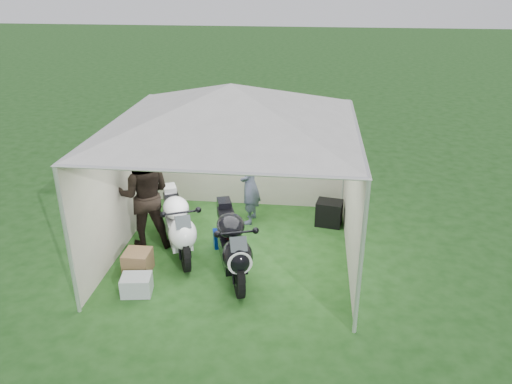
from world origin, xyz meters
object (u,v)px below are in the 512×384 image
person_dark_jacket (144,194)px  crate_0 (137,285)px  canopy_tent (232,110)px  paddock_stand (225,238)px  equipment_box (329,213)px  motorcycle_white (178,224)px  person_blue_jacket (250,185)px  crate_1 (138,262)px  motorcycle_black (232,243)px

person_dark_jacket → crate_0: 1.77m
canopy_tent → paddock_stand: bearing=147.5°
equipment_box → crate_0: (-3.00, -2.68, -0.09)m
motorcycle_white → person_dark_jacket: (-0.64, 0.23, 0.43)m
paddock_stand → person_blue_jacket: (0.34, 1.02, 0.64)m
canopy_tent → person_dark_jacket: canopy_tent is taller
equipment_box → crate_1: equipment_box is taller
motorcycle_white → person_blue_jacket: person_blue_jacket is taller
motorcycle_black → equipment_box: (1.60, 1.97, -0.33)m
motorcycle_white → person_blue_jacket: size_ratio=1.21×
canopy_tent → paddock_stand: canopy_tent is taller
motorcycle_black → crate_0: size_ratio=4.44×
motorcycle_white → motorcycle_black: bearing=-52.9°
person_blue_jacket → crate_0: person_blue_jacket is taller
motorcycle_black → person_dark_jacket: person_dark_jacket is taller
person_dark_jacket → crate_1: 1.24m
paddock_stand → equipment_box: bearing=29.4°
motorcycle_black → person_dark_jacket: 1.93m
paddock_stand → crate_1: (-1.29, -1.02, 0.04)m
canopy_tent → motorcycle_white: canopy_tent is taller
motorcycle_black → person_blue_jacket: 1.93m
motorcycle_white → crate_1: size_ratio=4.55×
crate_0 → crate_1: (-0.18, 0.59, 0.04)m
paddock_stand → crate_1: size_ratio=0.97×
person_blue_jacket → crate_0: 3.07m
equipment_box → paddock_stand: bearing=-150.6°
person_dark_jacket → paddock_stand: bearing=172.1°
motorcycle_white → person_dark_jacket: 0.81m
person_blue_jacket → equipment_box: person_blue_jacket is taller
motorcycle_white → crate_0: motorcycle_white is taller
person_blue_jacket → crate_0: (-1.44, -2.63, -0.65)m
motorcycle_white → equipment_box: motorcycle_white is taller
person_dark_jacket → person_blue_jacket: (1.74, 1.11, -0.20)m
crate_0 → paddock_stand: bearing=55.6°
motorcycle_black → crate_1: motorcycle_black is taller
canopy_tent → crate_1: 2.95m
person_dark_jacket → crate_0: (0.30, -1.53, -0.84)m
canopy_tent → equipment_box: bearing=35.0°
motorcycle_white → motorcycle_black: (1.05, -0.59, 0.01)m
canopy_tent → person_blue_jacket: canopy_tent is taller
paddock_stand → crate_0: size_ratio=0.90×
motorcycle_white → person_blue_jacket: bearing=26.8°
person_dark_jacket → crate_1: bearing=85.7°
canopy_tent → paddock_stand: size_ratio=13.82×
equipment_box → person_blue_jacket: bearing=-178.2°
motorcycle_black → paddock_stand: size_ratio=4.95×
canopy_tent → person_blue_jacket: (0.14, 1.14, -1.78)m
motorcycle_white → crate_0: 1.41m
motorcycle_white → person_dark_jacket: bearing=136.8°
equipment_box → motorcycle_black: bearing=-129.2°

